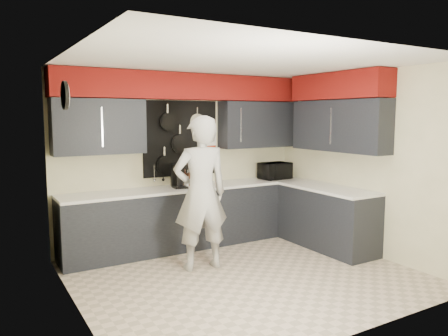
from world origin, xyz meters
TOP-DOWN VIEW (x-y plane):
  - ground at (0.00, 0.00)m, footprint 4.00×4.00m
  - back_wall_assembly at (0.01, 1.60)m, footprint 4.00×0.36m
  - right_wall_assembly at (1.85, 0.26)m, footprint 0.36×3.50m
  - left_wall_assembly at (-1.99, 0.02)m, footprint 0.05×3.50m
  - base_cabinets at (0.49, 1.13)m, footprint 3.95×2.20m
  - microwave at (1.52, 1.41)m, footprint 0.51×0.36m
  - knife_block at (-0.03, 1.50)m, footprint 0.11×0.11m
  - utensil_crock at (-0.08, 1.50)m, footprint 0.12×0.12m
  - coffee_maker at (-0.23, 1.42)m, footprint 0.22×0.26m
  - person at (-0.35, 0.50)m, footprint 0.77×0.56m

SIDE VIEW (x-z plane):
  - ground at x=0.00m, z-range 0.00..0.00m
  - base_cabinets at x=0.49m, z-range 0.00..0.92m
  - person at x=-0.35m, z-range 0.00..1.97m
  - utensil_crock at x=-0.08m, z-range 0.92..1.07m
  - knife_block at x=-0.03m, z-range 0.92..1.12m
  - microwave at x=1.52m, z-range 0.92..1.19m
  - coffee_maker at x=-0.23m, z-range 0.93..1.27m
  - left_wall_assembly at x=-1.99m, z-range 0.03..2.63m
  - right_wall_assembly at x=1.85m, z-range 0.64..3.24m
  - back_wall_assembly at x=0.01m, z-range 0.71..3.31m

